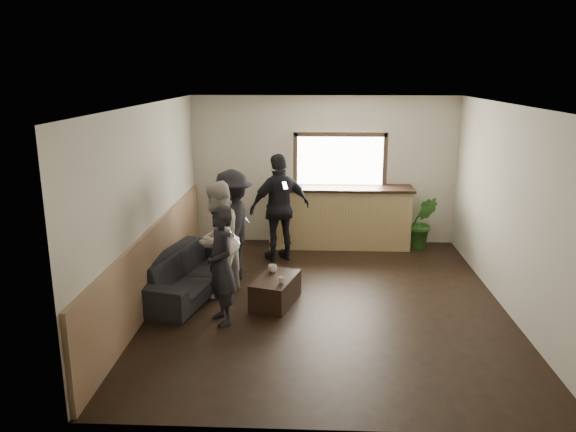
{
  "coord_description": "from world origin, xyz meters",
  "views": [
    {
      "loc": [
        -0.21,
        -7.56,
        3.24
      ],
      "look_at": [
        -0.56,
        0.4,
        1.17
      ],
      "focal_mm": 35.0,
      "sensor_mm": 36.0,
      "label": 1
    }
  ],
  "objects_px": {
    "cup_a": "(272,268)",
    "bar_counter": "(339,213)",
    "person_c": "(233,225)",
    "person_a": "(221,266)",
    "person_b": "(217,239)",
    "potted_plant": "(422,222)",
    "sofa": "(189,273)",
    "cup_b": "(282,280)",
    "coffee_table": "(276,291)",
    "person_d": "(280,208)"
  },
  "relations": [
    {
      "from": "potted_plant",
      "to": "person_a",
      "type": "distance_m",
      "value": 4.68
    },
    {
      "from": "sofa",
      "to": "person_d",
      "type": "xyz_separation_m",
      "value": [
        1.27,
        1.6,
        0.62
      ]
    },
    {
      "from": "person_a",
      "to": "person_c",
      "type": "height_order",
      "value": "person_c"
    },
    {
      "from": "sofa",
      "to": "person_b",
      "type": "relative_size",
      "value": 1.27
    },
    {
      "from": "person_d",
      "to": "cup_b",
      "type": "bearing_deg",
      "value": 67.09
    },
    {
      "from": "bar_counter",
      "to": "cup_b",
      "type": "relative_size",
      "value": 27.48
    },
    {
      "from": "person_a",
      "to": "coffee_table",
      "type": "bearing_deg",
      "value": 105.44
    },
    {
      "from": "cup_b",
      "to": "person_d",
      "type": "distance_m",
      "value": 2.22
    },
    {
      "from": "cup_a",
      "to": "sofa",
      "type": "bearing_deg",
      "value": 174.91
    },
    {
      "from": "cup_b",
      "to": "person_c",
      "type": "bearing_deg",
      "value": 124.06
    },
    {
      "from": "person_c",
      "to": "bar_counter",
      "type": "bearing_deg",
      "value": 127.1
    },
    {
      "from": "sofa",
      "to": "potted_plant",
      "type": "xyz_separation_m",
      "value": [
        3.88,
        2.39,
        0.18
      ]
    },
    {
      "from": "cup_a",
      "to": "person_d",
      "type": "xyz_separation_m",
      "value": [
        0.01,
        1.71,
        0.5
      ]
    },
    {
      "from": "coffee_table",
      "to": "person_c",
      "type": "height_order",
      "value": "person_c"
    },
    {
      "from": "person_a",
      "to": "person_c",
      "type": "distance_m",
      "value": 1.7
    },
    {
      "from": "person_c",
      "to": "person_a",
      "type": "bearing_deg",
      "value": -4.4
    },
    {
      "from": "coffee_table",
      "to": "person_c",
      "type": "distance_m",
      "value": 1.46
    },
    {
      "from": "bar_counter",
      "to": "person_a",
      "type": "distance_m",
      "value": 3.82
    },
    {
      "from": "sofa",
      "to": "cup_b",
      "type": "bearing_deg",
      "value": -97.44
    },
    {
      "from": "sofa",
      "to": "cup_a",
      "type": "relative_size",
      "value": 16.49
    },
    {
      "from": "bar_counter",
      "to": "potted_plant",
      "type": "relative_size",
      "value": 2.72
    },
    {
      "from": "cup_b",
      "to": "cup_a",
      "type": "bearing_deg",
      "value": 110.24
    },
    {
      "from": "coffee_table",
      "to": "person_a",
      "type": "bearing_deg",
      "value": -136.27
    },
    {
      "from": "cup_a",
      "to": "bar_counter",
      "type": "bearing_deg",
      "value": 67.06
    },
    {
      "from": "cup_a",
      "to": "person_d",
      "type": "distance_m",
      "value": 1.78
    },
    {
      "from": "coffee_table",
      "to": "potted_plant",
      "type": "bearing_deg",
      "value": 47.04
    },
    {
      "from": "bar_counter",
      "to": "cup_a",
      "type": "distance_m",
      "value": 2.78
    },
    {
      "from": "person_c",
      "to": "potted_plant",
      "type": "bearing_deg",
      "value": 109.72
    },
    {
      "from": "bar_counter",
      "to": "person_d",
      "type": "bearing_deg",
      "value": -141.86
    },
    {
      "from": "cup_b",
      "to": "person_b",
      "type": "relative_size",
      "value": 0.06
    },
    {
      "from": "person_a",
      "to": "person_b",
      "type": "height_order",
      "value": "person_b"
    },
    {
      "from": "potted_plant",
      "to": "person_c",
      "type": "height_order",
      "value": "person_c"
    },
    {
      "from": "cup_b",
      "to": "person_d",
      "type": "bearing_deg",
      "value": 94.03
    },
    {
      "from": "bar_counter",
      "to": "person_a",
      "type": "xyz_separation_m",
      "value": [
        -1.68,
        -3.43,
        0.15
      ]
    },
    {
      "from": "potted_plant",
      "to": "sofa",
      "type": "bearing_deg",
      "value": -148.31
    },
    {
      "from": "sofa",
      "to": "person_b",
      "type": "distance_m",
      "value": 0.7
    },
    {
      "from": "person_c",
      "to": "person_b",
      "type": "bearing_deg",
      "value": -16.67
    },
    {
      "from": "sofa",
      "to": "coffee_table",
      "type": "xyz_separation_m",
      "value": [
        1.32,
        -0.35,
        -0.12
      ]
    },
    {
      "from": "cup_b",
      "to": "potted_plant",
      "type": "distance_m",
      "value": 3.84
    },
    {
      "from": "bar_counter",
      "to": "potted_plant",
      "type": "height_order",
      "value": "bar_counter"
    },
    {
      "from": "bar_counter",
      "to": "coffee_table",
      "type": "height_order",
      "value": "bar_counter"
    },
    {
      "from": "bar_counter",
      "to": "coffee_table",
      "type": "relative_size",
      "value": 3.05
    },
    {
      "from": "coffee_table",
      "to": "person_d",
      "type": "bearing_deg",
      "value": 91.48
    },
    {
      "from": "cup_b",
      "to": "person_b",
      "type": "xyz_separation_m",
      "value": [
        -0.97,
        0.51,
        0.42
      ]
    },
    {
      "from": "coffee_table",
      "to": "cup_b",
      "type": "xyz_separation_m",
      "value": [
        0.1,
        -0.2,
        0.24
      ]
    },
    {
      "from": "cup_a",
      "to": "person_c",
      "type": "xyz_separation_m",
      "value": [
        -0.69,
        0.82,
        0.43
      ]
    },
    {
      "from": "bar_counter",
      "to": "person_b",
      "type": "relative_size",
      "value": 1.58
    },
    {
      "from": "cup_b",
      "to": "coffee_table",
      "type": "bearing_deg",
      "value": 116.81
    },
    {
      "from": "cup_b",
      "to": "potted_plant",
      "type": "relative_size",
      "value": 0.1
    },
    {
      "from": "cup_a",
      "to": "person_c",
      "type": "distance_m",
      "value": 1.15
    }
  ]
}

